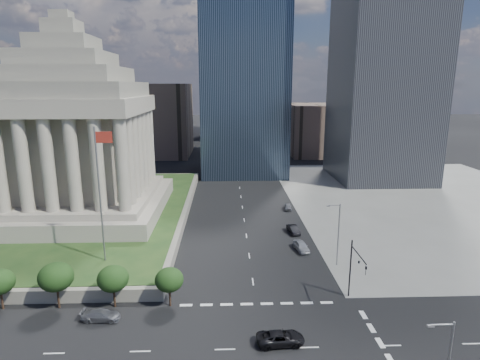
{
  "coord_description": "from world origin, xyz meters",
  "views": [
    {
      "loc": [
        -3.75,
        -32.46,
        27.51
      ],
      "look_at": [
        -1.99,
        16.16,
        15.96
      ],
      "focal_mm": 30.0,
      "sensor_mm": 36.0,
      "label": 1
    }
  ],
  "objects_px": {
    "traffic_signal_ne": "(355,266)",
    "suv_grey": "(101,315)",
    "parked_sedan_far": "(288,207)",
    "flagpole": "(100,188)",
    "pickup_truck": "(281,338)",
    "parked_sedan_mid": "(293,230)",
    "street_lamp_north": "(337,231)",
    "war_memorial": "(71,117)",
    "parked_sedan_near": "(301,246)"
  },
  "relations": [
    {
      "from": "traffic_signal_ne",
      "to": "suv_grey",
      "type": "relative_size",
      "value": 1.73
    },
    {
      "from": "parked_sedan_near",
      "to": "pickup_truck",
      "type": "bearing_deg",
      "value": -114.22
    },
    {
      "from": "flagpole",
      "to": "pickup_truck",
      "type": "bearing_deg",
      "value": -37.44
    },
    {
      "from": "pickup_truck",
      "to": "parked_sedan_near",
      "type": "distance_m",
      "value": 26.11
    },
    {
      "from": "street_lamp_north",
      "to": "parked_sedan_near",
      "type": "relative_size",
      "value": 2.15
    },
    {
      "from": "war_memorial",
      "to": "suv_grey",
      "type": "relative_size",
      "value": 8.42
    },
    {
      "from": "war_memorial",
      "to": "pickup_truck",
      "type": "distance_m",
      "value": 59.28
    },
    {
      "from": "parked_sedan_far",
      "to": "traffic_signal_ne",
      "type": "bearing_deg",
      "value": -78.2
    },
    {
      "from": "street_lamp_north",
      "to": "pickup_truck",
      "type": "height_order",
      "value": "street_lamp_north"
    },
    {
      "from": "flagpole",
      "to": "parked_sedan_near",
      "type": "xyz_separation_m",
      "value": [
        30.83,
        6.89,
        -12.32
      ]
    },
    {
      "from": "war_memorial",
      "to": "flagpole",
      "type": "height_order",
      "value": "war_memorial"
    },
    {
      "from": "traffic_signal_ne",
      "to": "pickup_truck",
      "type": "relative_size",
      "value": 1.53
    },
    {
      "from": "parked_sedan_mid",
      "to": "parked_sedan_far",
      "type": "bearing_deg",
      "value": 75.91
    },
    {
      "from": "flagpole",
      "to": "parked_sedan_far",
      "type": "bearing_deg",
      "value": 42.92
    },
    {
      "from": "traffic_signal_ne",
      "to": "suv_grey",
      "type": "xyz_separation_m",
      "value": [
        -31.35,
        -2.7,
        -4.58
      ]
    },
    {
      "from": "traffic_signal_ne",
      "to": "parked_sedan_near",
      "type": "relative_size",
      "value": 1.72
    },
    {
      "from": "war_memorial",
      "to": "parked_sedan_near",
      "type": "relative_size",
      "value": 8.38
    },
    {
      "from": "war_memorial",
      "to": "street_lamp_north",
      "type": "height_order",
      "value": "war_memorial"
    },
    {
      "from": "war_memorial",
      "to": "flagpole",
      "type": "bearing_deg",
      "value": -63.11
    },
    {
      "from": "traffic_signal_ne",
      "to": "parked_sedan_near",
      "type": "distance_m",
      "value": 18.11
    },
    {
      "from": "suv_grey",
      "to": "parked_sedan_far",
      "type": "distance_m",
      "value": 51.79
    },
    {
      "from": "parked_sedan_mid",
      "to": "street_lamp_north",
      "type": "bearing_deg",
      "value": -82.12
    },
    {
      "from": "parked_sedan_far",
      "to": "suv_grey",
      "type": "bearing_deg",
      "value": -115.59
    },
    {
      "from": "pickup_truck",
      "to": "parked_sedan_mid",
      "type": "height_order",
      "value": "pickup_truck"
    },
    {
      "from": "war_memorial",
      "to": "traffic_signal_ne",
      "type": "height_order",
      "value": "war_memorial"
    },
    {
      "from": "traffic_signal_ne",
      "to": "parked_sedan_mid",
      "type": "relative_size",
      "value": 1.83
    },
    {
      "from": "flagpole",
      "to": "suv_grey",
      "type": "relative_size",
      "value": 4.32
    },
    {
      "from": "traffic_signal_ne",
      "to": "street_lamp_north",
      "type": "relative_size",
      "value": 0.8
    },
    {
      "from": "parked_sedan_far",
      "to": "flagpole",
      "type": "bearing_deg",
      "value": -128.48
    },
    {
      "from": "parked_sedan_near",
      "to": "parked_sedan_mid",
      "type": "relative_size",
      "value": 1.06
    },
    {
      "from": "parked_sedan_near",
      "to": "parked_sedan_far",
      "type": "height_order",
      "value": "parked_sedan_near"
    },
    {
      "from": "street_lamp_north",
      "to": "traffic_signal_ne",
      "type": "bearing_deg",
      "value": -94.19
    },
    {
      "from": "flagpole",
      "to": "parked_sedan_mid",
      "type": "distance_m",
      "value": 36.47
    },
    {
      "from": "suv_grey",
      "to": "parked_sedan_mid",
      "type": "bearing_deg",
      "value": -42.81
    },
    {
      "from": "parked_sedan_far",
      "to": "parked_sedan_mid",
      "type": "bearing_deg",
      "value": -86.24
    },
    {
      "from": "traffic_signal_ne",
      "to": "parked_sedan_mid",
      "type": "bearing_deg",
      "value": 97.86
    },
    {
      "from": "war_memorial",
      "to": "parked_sedan_mid",
      "type": "relative_size",
      "value": 8.9
    },
    {
      "from": "street_lamp_north",
      "to": "suv_grey",
      "type": "distance_m",
      "value": 35.44
    },
    {
      "from": "parked_sedan_mid",
      "to": "parked_sedan_far",
      "type": "distance_m",
      "value": 14.85
    },
    {
      "from": "suv_grey",
      "to": "parked_sedan_far",
      "type": "xyz_separation_m",
      "value": [
        29.1,
        42.84,
        -0.02
      ]
    },
    {
      "from": "suv_grey",
      "to": "traffic_signal_ne",
      "type": "bearing_deg",
      "value": -83.09
    },
    {
      "from": "war_memorial",
      "to": "parked_sedan_mid",
      "type": "xyz_separation_m",
      "value": [
        43.0,
        -8.96,
        -20.68
      ]
    },
    {
      "from": "flagpole",
      "to": "parked_sedan_near",
      "type": "bearing_deg",
      "value": 12.6
    },
    {
      "from": "flagpole",
      "to": "parked_sedan_far",
      "type": "relative_size",
      "value": 5.21
    },
    {
      "from": "parked_sedan_mid",
      "to": "flagpole",
      "type": "bearing_deg",
      "value": -163.24
    },
    {
      "from": "street_lamp_north",
      "to": "parked_sedan_near",
      "type": "bearing_deg",
      "value": 126.3
    },
    {
      "from": "street_lamp_north",
      "to": "war_memorial",
      "type": "bearing_deg",
      "value": 154.08
    },
    {
      "from": "suv_grey",
      "to": "parked_sedan_mid",
      "type": "xyz_separation_m",
      "value": [
        27.85,
        28.04,
        0.05
      ]
    },
    {
      "from": "parked_sedan_mid",
      "to": "parked_sedan_far",
      "type": "relative_size",
      "value": 1.14
    },
    {
      "from": "traffic_signal_ne",
      "to": "parked_sedan_mid",
      "type": "xyz_separation_m",
      "value": [
        -3.5,
        25.35,
        -4.53
      ]
    }
  ]
}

